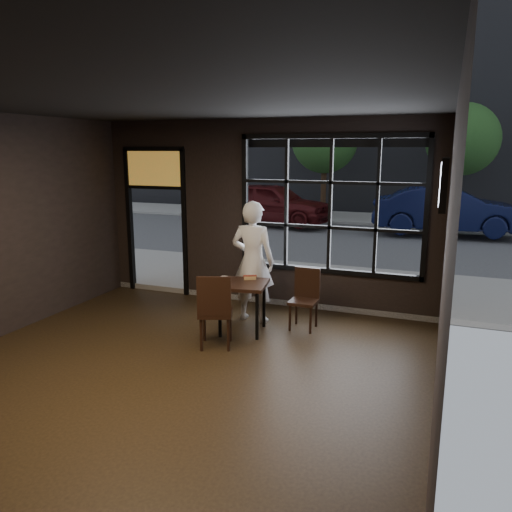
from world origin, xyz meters
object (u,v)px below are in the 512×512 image
at_px(cafe_table, 243,307).
at_px(chair_near, 216,310).
at_px(man, 253,262).
at_px(navy_car, 447,210).

xyz_separation_m(cafe_table, chair_near, (-0.13, -0.65, 0.14)).
height_order(man, navy_car, man).
distance_m(chair_near, man, 1.27).
distance_m(chair_near, navy_car, 11.03).
xyz_separation_m(cafe_table, navy_car, (2.76, 9.99, 0.46)).
relative_size(cafe_table, navy_car, 0.17).
bearing_deg(man, chair_near, 85.12).
relative_size(man, navy_car, 0.43).
distance_m(cafe_table, navy_car, 10.37).
bearing_deg(navy_car, man, 158.59).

